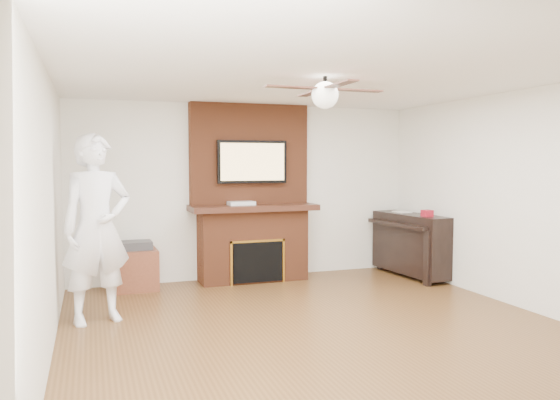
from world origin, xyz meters
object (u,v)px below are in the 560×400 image
object	(u,v)px
fireplace	(251,210)
person	(97,229)
piano	(411,243)
side_table	(135,267)

from	to	relation	value
fireplace	person	xyz separation A→B (m)	(-2.10, -1.46, -0.01)
person	piano	distance (m)	4.50
fireplace	person	size ratio (longest dim) A/B	1.27
person	side_table	world-z (taller)	person
person	piano	xyz separation A→B (m)	(4.38, 0.92, -0.50)
person	side_table	distance (m)	1.63
fireplace	piano	world-z (taller)	fireplace
person	side_table	xyz separation A→B (m)	(0.49, 1.40, -0.69)
side_table	piano	size ratio (longest dim) A/B	0.44
fireplace	piano	xyz separation A→B (m)	(2.28, -0.55, -0.50)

